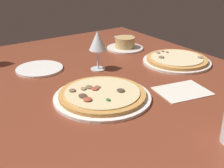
# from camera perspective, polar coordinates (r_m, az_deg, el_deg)

# --- Properties ---
(dining_table) EXTENTS (1.50, 1.10, 0.04)m
(dining_table) POSITION_cam_1_polar(r_m,az_deg,el_deg) (1.07, 1.69, -1.33)
(dining_table) COLOR brown
(dining_table) RESTS_ON ground
(pizza_main) EXTENTS (0.32, 0.32, 0.03)m
(pizza_main) POSITION_cam_1_polar(r_m,az_deg,el_deg) (0.96, -1.90, -2.21)
(pizza_main) COLOR white
(pizza_main) RESTS_ON dining_table
(pizza_side) EXTENTS (0.29, 0.29, 0.03)m
(pizza_side) POSITION_cam_1_polar(r_m,az_deg,el_deg) (1.32, 12.42, 4.54)
(pizza_side) COLOR silver
(pizza_side) RESTS_ON dining_table
(ramekin_on_saucer) EXTENTS (0.18, 0.18, 0.06)m
(ramekin_on_saucer) POSITION_cam_1_polar(r_m,az_deg,el_deg) (1.48, 2.53, 7.68)
(ramekin_on_saucer) COLOR silver
(ramekin_on_saucer) RESTS_ON dining_table
(wine_glass_far) EXTENTS (0.07, 0.07, 0.16)m
(wine_glass_far) POSITION_cam_1_polar(r_m,az_deg,el_deg) (1.18, -2.82, 8.10)
(wine_glass_far) COLOR silver
(wine_glass_far) RESTS_ON dining_table
(side_plate) EXTENTS (0.19, 0.19, 0.01)m
(side_plate) POSITION_cam_1_polar(r_m,az_deg,el_deg) (1.24, -13.85, 2.88)
(side_plate) COLOR white
(side_plate) RESTS_ON dining_table
(paper_menu) EXTENTS (0.17, 0.20, 0.00)m
(paper_menu) POSITION_cam_1_polar(r_m,az_deg,el_deg) (1.05, 13.46, -1.34)
(paper_menu) COLOR silver
(paper_menu) RESTS_ON dining_table
(spoon) EXTENTS (0.04, 0.11, 0.01)m
(spoon) POSITION_cam_1_polar(r_m,az_deg,el_deg) (1.69, 1.40, 9.12)
(spoon) COLOR silver
(spoon) RESTS_ON dining_table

